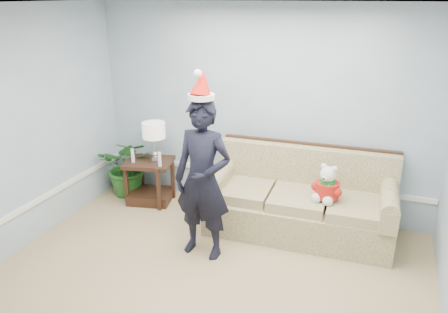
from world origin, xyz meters
TOP-DOWN VIEW (x-y plane):
  - room_shell at (0.00, 0.00)m, footprint 4.54×5.04m
  - wainscot_trim at (-1.18, 1.18)m, footprint 4.49×4.99m
  - sofa at (0.68, 2.04)m, footprint 2.24×1.04m
  - side_table at (-1.45, 2.08)m, footprint 0.74×0.66m
  - table_lamp at (-1.36, 2.11)m, footprint 0.31×0.31m
  - candle_pair at (-1.42, 1.96)m, footprint 0.47×0.05m
  - houseplant at (-1.86, 2.18)m, footprint 0.95×0.88m
  - man at (-0.22, 1.14)m, footprint 0.68×0.47m
  - santa_hat at (-0.22, 1.16)m, footprint 0.29×0.32m
  - teddy_bear at (1.01, 1.86)m, footprint 0.34×0.35m

SIDE VIEW (x-z plane):
  - side_table at x=-1.45m, z-range -0.07..0.54m
  - sofa at x=0.68m, z-range -0.15..0.88m
  - houseplant at x=-1.86m, z-range 0.00..0.87m
  - wainscot_trim at x=-1.18m, z-range 0.42..0.48m
  - teddy_bear at x=1.01m, z-range 0.48..0.92m
  - candle_pair at x=-1.42m, z-range 0.60..0.80m
  - man at x=-0.22m, z-range 0.00..1.79m
  - table_lamp at x=-1.36m, z-range 0.76..1.31m
  - room_shell at x=0.00m, z-range -0.02..2.72m
  - santa_hat at x=-0.22m, z-range 1.76..2.08m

